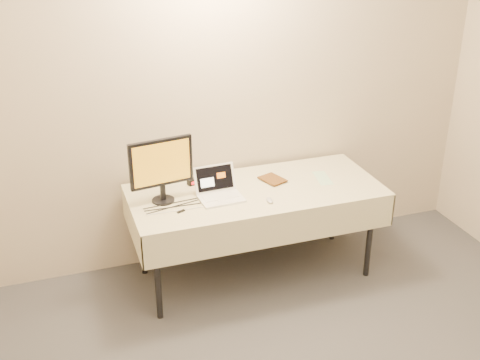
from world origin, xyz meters
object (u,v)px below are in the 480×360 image
object	(u,v)px
table	(256,197)
monitor	(161,166)
book	(266,172)
laptop	(218,190)

from	to	relation	value
table	monitor	size ratio (longest dim) A/B	3.98
table	book	distance (m)	0.20
laptop	monitor	bearing A→B (deg)	168.95
monitor	table	bearing A→B (deg)	-11.26
table	laptop	world-z (taller)	laptop
table	book	size ratio (longest dim) A/B	9.62
book	laptop	bearing A→B (deg)	174.27
table	monitor	xyz separation A→B (m)	(-0.69, 0.04, 0.34)
laptop	monitor	distance (m)	0.45
table	monitor	distance (m)	0.76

